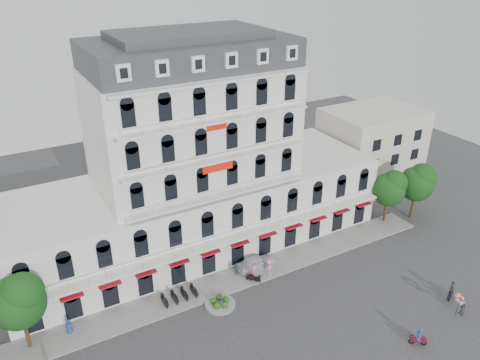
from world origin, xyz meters
name	(u,v)px	position (x,y,z in m)	size (l,w,h in m)	color
ground	(276,332)	(0.00, 0.00, 0.00)	(120.00, 120.00, 0.00)	#38383A
sidewalk	(232,280)	(0.00, 9.00, 0.08)	(53.00, 4.00, 0.16)	gray
main_building	(195,170)	(0.00, 18.00, 9.96)	(45.00, 15.00, 25.80)	silver
flank_building_east	(370,148)	(30.00, 20.00, 6.00)	(14.00, 10.00, 12.00)	beige
traffic_island	(220,303)	(-3.00, 6.00, 0.26)	(3.20, 3.20, 1.60)	gray
parked_scooter_row	(180,300)	(-6.35, 8.80, 0.00)	(4.40, 1.80, 1.10)	black
tree_west_inner	(18,299)	(-20.95, 9.48, 5.68)	(4.76, 4.76, 8.25)	#382314
tree_east_inner	(389,187)	(24.05, 9.98, 5.21)	(4.40, 4.37, 7.57)	#382314
tree_east_outer	(417,181)	(28.05, 8.98, 5.55)	(4.65, 4.65, 8.05)	#382314
parked_car	(257,262)	(3.56, 9.50, 0.83)	(1.95, 4.86, 1.66)	silver
rider_east	(419,337)	(10.69, -7.80, 0.93)	(1.41, 1.21, 1.95)	maroon
rider_northeast	(452,290)	(18.76, -4.91, 1.12)	(1.57, 0.99, 2.25)	black
rider_center	(254,273)	(1.95, 7.55, 1.19)	(1.28, 1.34, 2.24)	black
pedestrian_left	(69,327)	(-17.40, 9.50, 0.85)	(0.83, 0.54, 1.71)	navy
pedestrian_mid	(236,270)	(0.83, 9.50, 0.82)	(0.96, 0.40, 1.65)	#54555B
pedestrian_right	(269,267)	(4.17, 7.88, 0.97)	(1.25, 0.72, 1.94)	pink
balloon_vendor	(461,305)	(17.40, -7.08, 1.30)	(1.28, 1.21, 2.45)	#53545A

